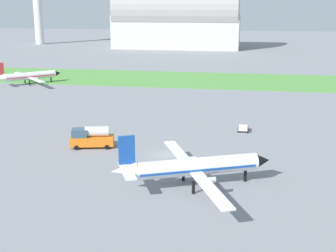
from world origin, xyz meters
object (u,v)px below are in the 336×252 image
at_px(airplane_foreground_turboprop, 194,167).
at_px(airplane_taxiing_turboprop, 29,76).
at_px(baggage_cart_midfield, 243,128).
at_px(control_tower, 37,2).
at_px(fuel_truck_by_runway, 91,137).

bearing_deg(airplane_foreground_turboprop, airplane_taxiing_turboprop, 105.29).
height_order(airplane_foreground_turboprop, airplane_taxiing_turboprop, airplane_foreground_turboprop).
distance_m(baggage_cart_midfield, control_tower, 187.00).
bearing_deg(baggage_cart_midfield, airplane_taxiing_turboprop, -122.10).
bearing_deg(airplane_foreground_turboprop, fuel_truck_by_runway, 119.24).
relative_size(baggage_cart_midfield, control_tower, 0.07).
distance_m(baggage_cart_midfield, fuel_truck_by_runway, 26.18).
distance_m(airplane_foreground_turboprop, fuel_truck_by_runway, 21.44).
height_order(airplane_taxiing_turboprop, fuel_truck_by_runway, airplane_taxiing_turboprop).
distance_m(airplane_taxiing_turboprop, control_tower, 126.09).
relative_size(airplane_taxiing_turboprop, fuel_truck_by_runway, 2.32).
xyz_separation_m(airplane_foreground_turboprop, control_tower, (-100.75, 178.27, 18.62)).
height_order(baggage_cart_midfield, control_tower, control_tower).
bearing_deg(control_tower, airplane_taxiing_turboprop, -66.82).
bearing_deg(fuel_truck_by_runway, airplane_foreground_turboprop, 130.00).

